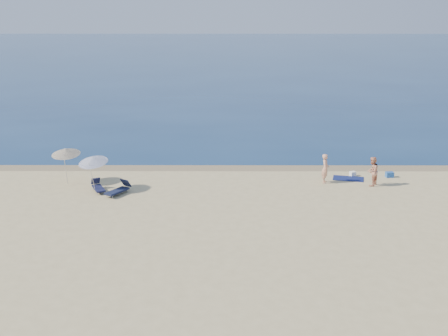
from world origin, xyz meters
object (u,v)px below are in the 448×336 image
at_px(person_right, 372,171).
at_px(blue_cooler, 390,175).
at_px(person_left, 325,168).
at_px(umbrella_near, 93,160).

relative_size(person_right, blue_cooler, 3.75).
height_order(person_left, blue_cooler, person_left).
distance_m(person_left, umbrella_near, 14.05).
bearing_deg(person_left, person_right, -89.37).
relative_size(person_left, person_right, 1.01).
bearing_deg(person_right, blue_cooler, 169.89).
height_order(person_left, umbrella_near, umbrella_near).
height_order(person_right, blue_cooler, person_right).
distance_m(person_left, person_right, 2.82).
xyz_separation_m(person_left, umbrella_near, (-13.91, -1.66, 1.00)).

